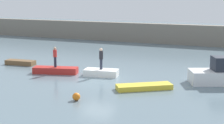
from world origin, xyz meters
The scene contains 9 objects.
ground_plane centered at (0.00, 0.00, 0.00)m, with size 120.00×120.00×0.00m, color slate.
embankment_wall centered at (0.00, 22.22, 1.35)m, with size 80.00×1.20×2.70m, color gray.
rowboat_brown centered at (-9.47, 2.73, 0.22)m, with size 2.89×0.94×0.43m, color brown.
rowboat_red centered at (-4.40, 0.92, 0.27)m, with size 3.76×1.05×0.54m, color red.
rowboat_white centered at (-0.44, 1.62, 0.27)m, with size 2.76×1.23×0.55m, color white.
rowboat_yellow centered at (4.04, -0.86, 0.18)m, with size 3.94×1.11×0.36m, color gold.
person_red_shirt centered at (-4.40, 0.92, 1.51)m, with size 0.32×0.32×1.73m.
person_dark_shirt centered at (-0.44, 1.62, 1.55)m, with size 0.32×0.32×1.78m.
mooring_buoy centered at (0.88, -5.01, 0.25)m, with size 0.50×0.50×0.50m, color orange.
Camera 1 is at (10.86, -22.84, 6.51)m, focal length 53.84 mm.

